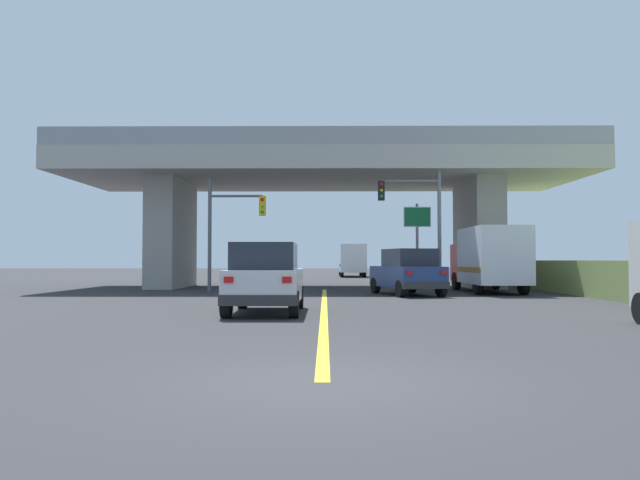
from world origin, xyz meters
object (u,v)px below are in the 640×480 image
(suv_lead, at_px, (266,278))
(highway_sign, at_px, (417,228))
(traffic_signal_nearside, at_px, (419,213))
(traffic_signal_farside, at_px, (229,222))
(box_truck, at_px, (489,259))
(semi_truck_distant, at_px, (352,260))
(suv_crossing, at_px, (408,272))

(suv_lead, distance_m, highway_sign, 15.18)
(suv_lead, height_order, traffic_signal_nearside, traffic_signal_nearside)
(suv_lead, bearing_deg, traffic_signal_farside, 103.76)
(traffic_signal_farside, bearing_deg, box_truck, -4.28)
(semi_truck_distant, bearing_deg, box_truck, -79.42)
(suv_crossing, relative_size, traffic_signal_farside, 0.86)
(traffic_signal_nearside, xyz_separation_m, highway_sign, (0.08, 1.22, -0.64))
(suv_lead, height_order, box_truck, box_truck)
(suv_crossing, distance_m, highway_sign, 5.01)
(suv_lead, xyz_separation_m, traffic_signal_nearside, (6.34, 12.37, 2.82))
(suv_crossing, bearing_deg, highway_sign, 62.00)
(box_truck, xyz_separation_m, traffic_signal_farside, (-12.49, 0.93, 1.82))
(suv_crossing, height_order, semi_truck_distant, semi_truck_distant)
(highway_sign, bearing_deg, traffic_signal_nearside, -93.72)
(suv_lead, distance_m, semi_truck_distant, 39.70)
(suv_lead, relative_size, highway_sign, 0.99)
(suv_crossing, relative_size, semi_truck_distant, 0.64)
(suv_crossing, relative_size, box_truck, 0.71)
(box_truck, xyz_separation_m, highway_sign, (-3.05, 2.21, 1.59))
(box_truck, bearing_deg, highway_sign, 144.08)
(semi_truck_distant, bearing_deg, suv_crossing, -87.90)
(traffic_signal_nearside, distance_m, traffic_signal_farside, 9.36)
(traffic_signal_nearside, height_order, traffic_signal_farside, traffic_signal_nearside)
(traffic_signal_nearside, relative_size, traffic_signal_farside, 1.07)
(suv_lead, bearing_deg, suv_crossing, 59.96)
(traffic_signal_nearside, bearing_deg, traffic_signal_farside, -179.66)
(traffic_signal_farside, relative_size, semi_truck_distant, 0.74)
(suv_crossing, bearing_deg, traffic_signal_farside, 145.60)
(box_truck, bearing_deg, traffic_signal_nearside, 162.47)
(traffic_signal_nearside, height_order, semi_truck_distant, traffic_signal_nearside)
(highway_sign, bearing_deg, semi_truck_distant, 94.85)
(traffic_signal_farside, bearing_deg, semi_truck_distant, 75.09)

